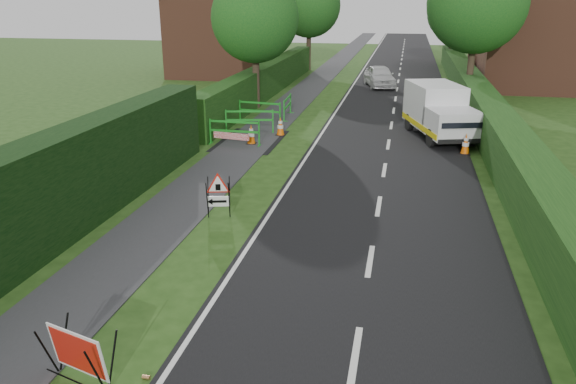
{
  "coord_description": "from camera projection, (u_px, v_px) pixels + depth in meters",
  "views": [
    {
      "loc": [
        3.01,
        -10.37,
        5.6
      ],
      "look_at": [
        0.29,
        2.66,
        0.91
      ],
      "focal_mm": 35.0,
      "sensor_mm": 36.0,
      "label": 1
    }
  ],
  "objects": [
    {
      "name": "ped_barrier_2",
      "position": [
        260.0,
        109.0,
        25.78
      ],
      "size": [
        2.09,
        0.63,
        1.0
      ],
      "rotation": [
        0.0,
        0.0,
        -0.14
      ],
      "color": "#19891F",
      "rests_on": "ground"
    },
    {
      "name": "traffic_cone_0",
      "position": [
        466.0,
        144.0,
        20.74
      ],
      "size": [
        0.38,
        0.38,
        0.79
      ],
      "color": "black",
      "rests_on": "ground"
    },
    {
      "name": "redwhite_plank",
      "position": [
        232.0,
        147.0,
        21.78
      ],
      "size": [
        1.49,
        0.27,
        0.25
      ],
      "primitive_type": "cube",
      "rotation": [
        0.0,
        0.0,
        -0.15
      ],
      "color": "red",
      "rests_on": "ground"
    },
    {
      "name": "ped_barrier_3",
      "position": [
        287.0,
        104.0,
        26.9
      ],
      "size": [
        0.45,
        2.07,
        1.0
      ],
      "rotation": [
        0.0,
        0.0,
        1.62
      ],
      "color": "#19891F",
      "rests_on": "ground"
    },
    {
      "name": "hedge_west_near",
      "position": [
        41.0,
        251.0,
        12.97
      ],
      "size": [
        1.1,
        18.0,
        2.5
      ],
      "primitive_type": "cube",
      "color": "black",
      "rests_on": "ground"
    },
    {
      "name": "traffic_cone_4",
      "position": [
        280.0,
        126.0,
        23.49
      ],
      "size": [
        0.38,
        0.38,
        0.79
      ],
      "color": "black",
      "rests_on": "ground"
    },
    {
      "name": "ground",
      "position": [
        249.0,
        271.0,
        12.01
      ],
      "size": [
        120.0,
        120.0,
        0.0
      ],
      "primitive_type": "plane",
      "color": "#224413",
      "rests_on": "ground"
    },
    {
      "name": "tree_fw",
      "position": [
        309.0,
        5.0,
        42.69
      ],
      "size": [
        4.8,
        4.8,
        7.24
      ],
      "color": "#2D2116",
      "rests_on": "ground"
    },
    {
      "name": "house_east_b",
      "position": [
        518.0,
        29.0,
        47.52
      ],
      "size": [
        7.5,
        7.4,
        7.88
      ],
      "color": "brown",
      "rests_on": "ground"
    },
    {
      "name": "traffic_cone_2",
      "position": [
        447.0,
        114.0,
        25.95
      ],
      "size": [
        0.38,
        0.38,
        0.79
      ],
      "color": "black",
      "rests_on": "ground"
    },
    {
      "name": "hatchback_car",
      "position": [
        380.0,
        76.0,
        35.93
      ],
      "size": [
        2.5,
        4.24,
        1.35
      ],
      "primitive_type": "imported",
      "rotation": [
        0.0,
        0.0,
        0.24
      ],
      "color": "silver",
      "rests_on": "ground"
    },
    {
      "name": "litter_can",
      "position": [
        146.0,
        379.0,
        8.65
      ],
      "size": [
        0.12,
        0.07,
        0.07
      ],
      "primitive_type": "cylinder",
      "rotation": [
        0.0,
        1.57,
        0.0
      ],
      "color": "#BF7F4C",
      "rests_on": "ground"
    },
    {
      "name": "triangle_sign",
      "position": [
        217.0,
        192.0,
        14.65
      ],
      "size": [
        0.88,
        0.88,
        1.05
      ],
      "rotation": [
        0.0,
        0.0,
        0.26
      ],
      "color": "black",
      "rests_on": "ground"
    },
    {
      "name": "tree_nw",
      "position": [
        255.0,
        18.0,
        28.03
      ],
      "size": [
        4.4,
        4.4,
        6.7
      ],
      "color": "#2D2116",
      "rests_on": "ground"
    },
    {
      "name": "traffic_cone_3",
      "position": [
        251.0,
        134.0,
        22.15
      ],
      "size": [
        0.38,
        0.38,
        0.79
      ],
      "color": "black",
      "rests_on": "ground"
    },
    {
      "name": "house_west",
      "position": [
        226.0,
        34.0,
        40.68
      ],
      "size": [
        7.5,
        7.4,
        7.88
      ],
      "color": "brown",
      "rests_on": "ground"
    },
    {
      "name": "road_surface",
      "position": [
        400.0,
        71.0,
        43.85
      ],
      "size": [
        6.0,
        90.0,
        0.02
      ],
      "primitive_type": "cube",
      "color": "black",
      "rests_on": "ground"
    },
    {
      "name": "footpath",
      "position": [
        330.0,
        69.0,
        44.9
      ],
      "size": [
        2.0,
        90.0,
        0.02
      ],
      "primitive_type": "cube",
      "color": "#2D2D30",
      "rests_on": "ground"
    },
    {
      "name": "hedge_west_far",
      "position": [
        267.0,
        95.0,
        33.29
      ],
      "size": [
        1.0,
        24.0,
        1.8
      ],
      "primitive_type": "cube",
      "color": "#14380F",
      "rests_on": "ground"
    },
    {
      "name": "ped_barrier_0",
      "position": [
        234.0,
        129.0,
        21.95
      ],
      "size": [
        2.07,
        0.39,
        1.0
      ],
      "rotation": [
        0.0,
        0.0,
        -0.02
      ],
      "color": "#19891F",
      "rests_on": "ground"
    },
    {
      "name": "works_van",
      "position": [
        439.0,
        110.0,
        23.03
      ],
      "size": [
        3.07,
        4.94,
        2.11
      ],
      "rotation": [
        0.0,
        0.0,
        0.3
      ],
      "color": "silver",
      "rests_on": "ground"
    },
    {
      "name": "red_rect_sign",
      "position": [
        77.0,
        354.0,
        8.4
      ],
      "size": [
        1.2,
        0.92,
        0.91
      ],
      "rotation": [
        0.0,
        0.0,
        -0.29
      ],
      "color": "black",
      "rests_on": "ground"
    },
    {
      "name": "tree_ne",
      "position": [
        477.0,
        3.0,
        29.37
      ],
      "size": [
        5.2,
        5.2,
        7.79
      ],
      "color": "#2D2116",
      "rests_on": "ground"
    },
    {
      "name": "hedge_east",
      "position": [
        481.0,
        125.0,
        25.53
      ],
      "size": [
        1.2,
        50.0,
        1.5
      ],
      "primitive_type": "cube",
      "color": "#14380F",
      "rests_on": "ground"
    },
    {
      "name": "house_east_a",
      "position": [
        540.0,
        41.0,
        34.78
      ],
      "size": [
        7.5,
        7.4,
        7.88
      ],
      "color": "brown",
      "rests_on": "ground"
    },
    {
      "name": "tree_fe",
      "position": [
        454.0,
        13.0,
        44.46
      ],
      "size": [
        4.2,
        4.2,
        6.33
      ],
      "color": "#2D2116",
      "rests_on": "ground"
    },
    {
      "name": "traffic_cone_1",
      "position": [
        462.0,
        127.0,
        23.29
      ],
      "size": [
        0.38,
        0.38,
        0.79
      ],
      "color": "black",
      "rests_on": "ground"
    },
    {
      "name": "ped_barrier_1",
      "position": [
        249.0,
        118.0,
        23.92
      ],
      "size": [
        2.09,
        0.78,
        1.0
      ],
      "rotation": [
        0.0,
        0.0,
        0.21
      ],
      "color": "#19891F",
      "rests_on": "ground"
    }
  ]
}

